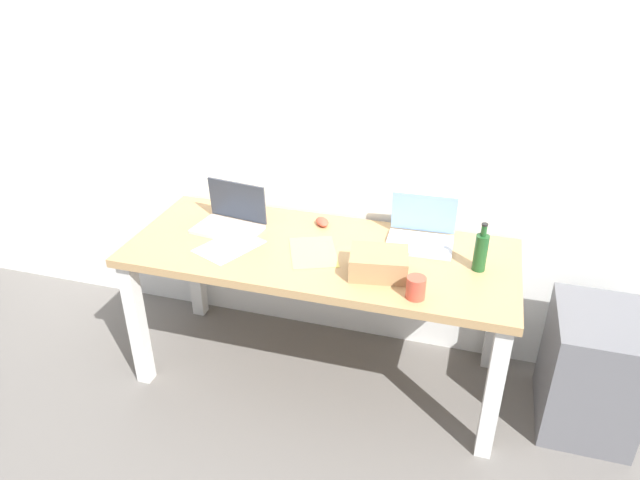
# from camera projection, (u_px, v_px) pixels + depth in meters

# --- Properties ---
(ground_plane) EXTENTS (8.00, 8.00, 0.00)m
(ground_plane) POSITION_uv_depth(u_px,v_px,m) (320.00, 371.00, 3.08)
(ground_plane) COLOR slate
(back_wall) EXTENTS (5.20, 0.08, 2.60)m
(back_wall) POSITION_uv_depth(u_px,v_px,m) (345.00, 109.00, 2.82)
(back_wall) COLOR white
(back_wall) RESTS_ON ground
(desk) EXTENTS (1.83, 0.74, 0.74)m
(desk) POSITION_uv_depth(u_px,v_px,m) (320.00, 267.00, 2.77)
(desk) COLOR tan
(desk) RESTS_ON ground
(laptop_left) EXTENTS (0.35, 0.26, 0.22)m
(laptop_left) POSITION_uv_depth(u_px,v_px,m) (231.00, 219.00, 2.90)
(laptop_left) COLOR silver
(laptop_left) RESTS_ON desk
(laptop_right) EXTENTS (0.32, 0.26, 0.22)m
(laptop_right) POSITION_uv_depth(u_px,v_px,m) (421.00, 234.00, 2.77)
(laptop_right) COLOR silver
(laptop_right) RESTS_ON desk
(beer_bottle) EXTENTS (0.06, 0.06, 0.23)m
(beer_bottle) POSITION_uv_depth(u_px,v_px,m) (481.00, 251.00, 2.52)
(beer_bottle) COLOR #1E5123
(beer_bottle) RESTS_ON desk
(computer_mouse) EXTENTS (0.10, 0.12, 0.03)m
(computer_mouse) POSITION_uv_depth(u_px,v_px,m) (322.00, 222.00, 2.94)
(computer_mouse) COLOR #D84C38
(computer_mouse) RESTS_ON desk
(cardboard_box) EXTENTS (0.28, 0.23, 0.10)m
(cardboard_box) POSITION_uv_depth(u_px,v_px,m) (379.00, 263.00, 2.51)
(cardboard_box) COLOR tan
(cardboard_box) RESTS_ON desk
(coffee_mug) EXTENTS (0.08, 0.08, 0.09)m
(coffee_mug) POSITION_uv_depth(u_px,v_px,m) (416.00, 288.00, 2.35)
(coffee_mug) COLOR #D84C38
(coffee_mug) RESTS_ON desk
(paper_sheet_center) EXTENTS (0.31, 0.35, 0.00)m
(paper_sheet_center) POSITION_uv_depth(u_px,v_px,m) (313.00, 252.00, 2.70)
(paper_sheet_center) COLOR #F4E06B
(paper_sheet_center) RESTS_ON desk
(paper_sheet_front_left) EXTENTS (0.31, 0.36, 0.00)m
(paper_sheet_front_left) POSITION_uv_depth(u_px,v_px,m) (229.00, 246.00, 2.75)
(paper_sheet_front_left) COLOR white
(paper_sheet_front_left) RESTS_ON desk
(filing_cabinet) EXTENTS (0.40, 0.48, 0.59)m
(filing_cabinet) POSITION_uv_depth(u_px,v_px,m) (591.00, 370.00, 2.65)
(filing_cabinet) COLOR slate
(filing_cabinet) RESTS_ON ground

